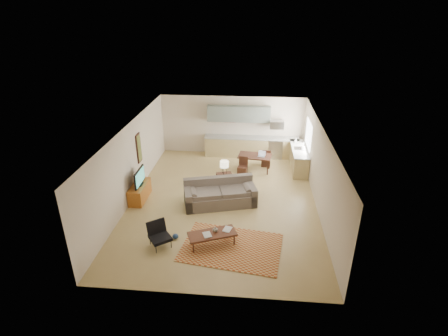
# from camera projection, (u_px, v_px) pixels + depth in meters

# --- Properties ---
(room) EXTENTS (9.00, 9.00, 9.00)m
(room) POSITION_uv_depth(u_px,v_px,m) (223.00, 166.00, 11.91)
(room) COLOR tan
(room) RESTS_ON ground
(kitchen_counter_back) EXTENTS (4.26, 0.64, 0.92)m
(kitchen_counter_back) POSITION_uv_depth(u_px,v_px,m) (251.00, 147.00, 15.98)
(kitchen_counter_back) COLOR tan
(kitchen_counter_back) RESTS_ON ground
(kitchen_counter_right) EXTENTS (0.64, 2.26, 0.92)m
(kitchen_counter_right) POSITION_uv_depth(u_px,v_px,m) (299.00, 159.00, 14.75)
(kitchen_counter_right) COLOR tan
(kitchen_counter_right) RESTS_ON ground
(kitchen_range) EXTENTS (0.62, 0.62, 0.90)m
(kitchen_range) POSITION_uv_depth(u_px,v_px,m) (275.00, 148.00, 15.90)
(kitchen_range) COLOR #A5A8AD
(kitchen_range) RESTS_ON ground
(kitchen_microwave) EXTENTS (0.62, 0.40, 0.35)m
(kitchen_microwave) POSITION_uv_depth(u_px,v_px,m) (277.00, 124.00, 15.45)
(kitchen_microwave) COLOR #A5A8AD
(kitchen_microwave) RESTS_ON room
(upper_cabinets) EXTENTS (2.80, 0.34, 0.70)m
(upper_cabinets) POSITION_uv_depth(u_px,v_px,m) (239.00, 114.00, 15.54)
(upper_cabinets) COLOR slate
(upper_cabinets) RESTS_ON room
(window_right) EXTENTS (0.02, 1.40, 1.05)m
(window_right) POSITION_uv_depth(u_px,v_px,m) (308.00, 134.00, 14.27)
(window_right) COLOR white
(window_right) RESTS_ON room
(wall_art_left) EXTENTS (0.06, 0.42, 1.10)m
(wall_art_left) POSITION_uv_depth(u_px,v_px,m) (139.00, 148.00, 12.90)
(wall_art_left) COLOR olive
(wall_art_left) RESTS_ON room
(triptych) EXTENTS (1.70, 0.04, 0.50)m
(triptych) POSITION_uv_depth(u_px,v_px,m) (230.00, 117.00, 15.78)
(triptych) COLOR beige
(triptych) RESTS_ON room
(rug) EXTENTS (3.06, 2.33, 0.02)m
(rug) POSITION_uv_depth(u_px,v_px,m) (231.00, 247.00, 10.06)
(rug) COLOR #9B3B18
(rug) RESTS_ON floor
(sofa) EXTENTS (2.76, 1.74, 0.89)m
(sofa) POSITION_uv_depth(u_px,v_px,m) (220.00, 193.00, 12.07)
(sofa) COLOR #60554D
(sofa) RESTS_ON floor
(coffee_table) EXTENTS (1.49, 1.03, 0.42)m
(coffee_table) POSITION_uv_depth(u_px,v_px,m) (212.00, 239.00, 10.09)
(coffee_table) COLOR #482213
(coffee_table) RESTS_ON floor
(book_a) EXTENTS (0.43, 0.45, 0.03)m
(book_a) POSITION_uv_depth(u_px,v_px,m) (203.00, 236.00, 9.88)
(book_a) COLOR maroon
(book_a) RESTS_ON coffee_table
(book_b) EXTENTS (0.38, 0.42, 0.02)m
(book_b) POSITION_uv_depth(u_px,v_px,m) (224.00, 228.00, 10.20)
(book_b) COLOR navy
(book_b) RESTS_ON coffee_table
(vase) EXTENTS (0.22, 0.22, 0.16)m
(vase) POSITION_uv_depth(u_px,v_px,m) (215.00, 229.00, 10.05)
(vase) COLOR black
(vase) RESTS_ON coffee_table
(armchair) EXTENTS (0.90, 0.90, 0.73)m
(armchair) POSITION_uv_depth(u_px,v_px,m) (160.00, 236.00, 9.97)
(armchair) COLOR black
(armchair) RESTS_ON floor
(tv_credenza) EXTENTS (0.49, 1.27, 0.58)m
(tv_credenza) POSITION_uv_depth(u_px,v_px,m) (140.00, 192.00, 12.46)
(tv_credenza) COLOR #954E18
(tv_credenza) RESTS_ON floor
(tv) EXTENTS (0.10, 0.97, 0.58)m
(tv) POSITION_uv_depth(u_px,v_px,m) (139.00, 177.00, 12.21)
(tv) COLOR black
(tv) RESTS_ON tv_credenza
(console_table) EXTENTS (0.65, 0.53, 0.66)m
(console_table) POSITION_uv_depth(u_px,v_px,m) (224.00, 182.00, 13.10)
(console_table) COLOR #341B13
(console_table) RESTS_ON floor
(table_lamp) EXTENTS (0.37, 0.37, 0.53)m
(table_lamp) POSITION_uv_depth(u_px,v_px,m) (224.00, 167.00, 12.85)
(table_lamp) COLOR beige
(table_lamp) RESTS_ON console_table
(dining_table) EXTENTS (1.45, 0.96, 0.68)m
(dining_table) POSITION_uv_depth(u_px,v_px,m) (255.00, 163.00, 14.64)
(dining_table) COLOR #341B13
(dining_table) RESTS_ON floor
(dining_chair_near) EXTENTS (0.43, 0.45, 0.77)m
(dining_chair_near) POSITION_uv_depth(u_px,v_px,m) (243.00, 167.00, 14.19)
(dining_chair_near) COLOR #341B13
(dining_chair_near) RESTS_ON floor
(dining_chair_far) EXTENTS (0.38, 0.40, 0.79)m
(dining_chair_far) POSITION_uv_depth(u_px,v_px,m) (266.00, 157.00, 15.05)
(dining_chair_far) COLOR #341B13
(dining_chair_far) RESTS_ON floor
(laptop) EXTENTS (0.33, 0.28, 0.22)m
(laptop) POSITION_uv_depth(u_px,v_px,m) (262.00, 154.00, 14.34)
(laptop) COLOR #A5A8AD
(laptop) RESTS_ON dining_table
(soap_bottle) EXTENTS (0.11, 0.11, 0.19)m
(soap_bottle) POSITION_uv_depth(u_px,v_px,m) (296.00, 140.00, 15.15)
(soap_bottle) COLOR beige
(soap_bottle) RESTS_ON kitchen_counter_right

